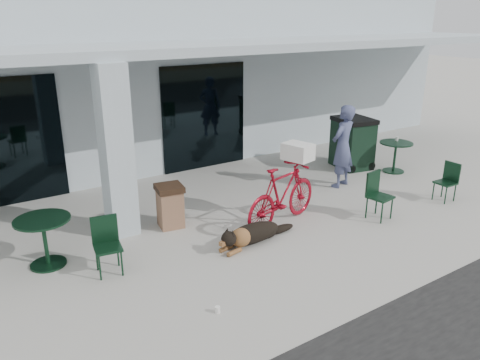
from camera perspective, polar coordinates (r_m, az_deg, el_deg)
ground at (r=7.89m, az=2.42°, el=-9.79°), size 80.00×80.00×0.00m
building at (r=14.72m, az=-17.71°, el=12.29°), size 22.00×7.00×4.50m
storefront_glass_right at (r=12.32m, az=-4.36°, el=7.65°), size 2.40×0.06×2.70m
column at (r=8.58m, az=-14.84°, el=3.28°), size 0.50×0.50×3.12m
overhang at (r=10.04m, az=-9.90°, el=15.49°), size 22.00×2.80×0.18m
bicycle at (r=8.98m, az=5.19°, el=-1.84°), size 2.09×1.04×1.21m
laundry_basket at (r=9.08m, az=7.06°, el=3.45°), size 0.53×0.63×0.32m
dog at (r=8.37m, az=1.63°, el=-6.36°), size 1.31×0.65×0.42m
cup_near_dog at (r=6.65m, az=-2.76°, el=-15.50°), size 0.08×0.08×0.09m
cafe_table_near at (r=8.19m, az=-22.64°, el=-7.01°), size 1.07×1.07×0.82m
cafe_chair_near at (r=7.61m, az=-15.83°, el=-7.85°), size 0.48×0.51×0.91m
cafe_table_far at (r=12.74m, az=18.34°, el=2.67°), size 0.89×0.89×0.78m
cafe_chair_far_a at (r=9.65m, az=16.73°, el=-1.92°), size 0.49×0.53×0.95m
cafe_chair_far_b at (r=11.10m, az=23.76°, el=-0.25°), size 0.44×0.40×0.85m
person at (r=11.16m, az=12.40°, el=4.01°), size 0.81×0.64×1.94m
cup_on_table at (r=12.81m, az=18.57°, el=4.79°), size 0.08×0.08×0.11m
trash_receptacle at (r=9.02m, az=-8.51°, el=-3.15°), size 0.57×0.57×0.84m
wheeled_bin at (r=12.78m, az=13.54°, el=4.44°), size 1.00×1.18×1.33m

